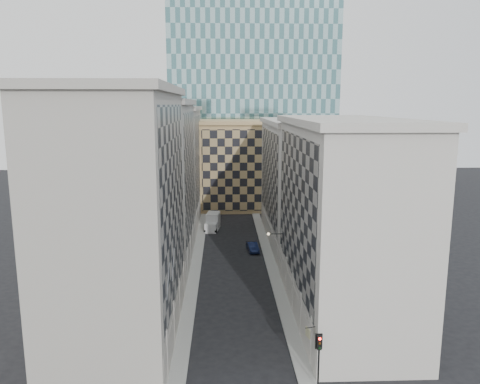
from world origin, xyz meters
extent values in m
cube|color=#979892|center=(-5.25, 30.00, 0.07)|extent=(1.50, 100.00, 0.15)
cube|color=#979892|center=(5.25, 30.00, 0.07)|extent=(1.50, 100.00, 0.15)
cube|color=#A09B90|center=(-11.00, 11.00, 11.50)|extent=(10.00, 22.00, 23.00)
cube|color=gray|center=(-6.12, 11.00, 13.00)|extent=(0.25, 19.36, 18.00)
cube|color=#A09B90|center=(-6.20, 11.00, 1.60)|extent=(0.45, 21.12, 3.20)
cube|color=#A09B90|center=(-11.00, 11.00, 23.35)|extent=(10.80, 22.80, 0.70)
cylinder|color=#A09B90|center=(-6.35, 2.75, 2.20)|extent=(0.90, 0.90, 4.40)
cylinder|color=#A09B90|center=(-6.35, 8.25, 2.20)|extent=(0.90, 0.90, 4.40)
cylinder|color=#A09B90|center=(-6.35, 13.75, 2.20)|extent=(0.90, 0.90, 4.40)
cylinder|color=#A09B90|center=(-6.35, 19.25, 2.20)|extent=(0.90, 0.90, 4.40)
cube|color=gray|center=(-11.00, 33.00, 11.00)|extent=(10.00, 22.00, 22.00)
cube|color=gray|center=(-6.12, 33.00, 12.50)|extent=(0.25, 19.36, 17.00)
cube|color=gray|center=(-6.20, 33.00, 1.60)|extent=(0.45, 21.12, 3.20)
cube|color=gray|center=(-11.00, 33.00, 22.35)|extent=(10.80, 22.80, 0.70)
cylinder|color=gray|center=(-6.35, 24.75, 2.20)|extent=(0.90, 0.90, 4.40)
cylinder|color=gray|center=(-6.35, 30.25, 2.20)|extent=(0.90, 0.90, 4.40)
cylinder|color=gray|center=(-6.35, 35.75, 2.20)|extent=(0.90, 0.90, 4.40)
cylinder|color=gray|center=(-6.35, 41.25, 2.20)|extent=(0.90, 0.90, 4.40)
cube|color=#A09B90|center=(-11.00, 55.00, 10.50)|extent=(10.00, 22.00, 21.00)
cube|color=gray|center=(-6.12, 55.00, 12.00)|extent=(0.25, 19.36, 16.00)
cube|color=#A09B90|center=(-6.20, 55.00, 1.60)|extent=(0.45, 21.12, 3.20)
cube|color=#A09B90|center=(-11.00, 55.00, 21.35)|extent=(10.80, 22.80, 0.70)
cylinder|color=#A09B90|center=(-6.35, 46.75, 2.20)|extent=(0.90, 0.90, 4.40)
cylinder|color=#A09B90|center=(-6.35, 52.25, 2.20)|extent=(0.90, 0.90, 4.40)
cylinder|color=#A09B90|center=(-6.35, 57.75, 2.20)|extent=(0.90, 0.90, 4.40)
cylinder|color=#A09B90|center=(-6.35, 63.25, 2.20)|extent=(0.90, 0.90, 4.40)
cube|color=beige|center=(11.00, 15.00, 10.00)|extent=(10.00, 26.00, 20.00)
cube|color=gray|center=(6.12, 15.00, 11.50)|extent=(0.25, 22.88, 15.00)
cube|color=beige|center=(6.20, 15.00, 1.60)|extent=(0.45, 24.96, 3.20)
cube|color=beige|center=(11.00, 15.00, 20.35)|extent=(10.80, 26.80, 0.70)
cylinder|color=beige|center=(6.35, 4.60, 2.20)|extent=(0.90, 0.90, 4.40)
cylinder|color=beige|center=(6.35, 9.80, 2.20)|extent=(0.90, 0.90, 4.40)
cylinder|color=beige|center=(6.35, 15.00, 2.20)|extent=(0.90, 0.90, 4.40)
cylinder|color=beige|center=(6.35, 20.20, 2.20)|extent=(0.90, 0.90, 4.40)
cylinder|color=beige|center=(6.35, 25.40, 2.20)|extent=(0.90, 0.90, 4.40)
cube|color=beige|center=(11.00, 42.00, 9.50)|extent=(10.00, 28.00, 19.00)
cube|color=gray|center=(6.12, 42.00, 11.00)|extent=(0.25, 24.64, 14.00)
cube|color=beige|center=(6.20, 42.00, 1.60)|extent=(0.45, 26.88, 3.20)
cube|color=beige|center=(11.00, 42.00, 19.35)|extent=(10.80, 28.80, 0.70)
cube|color=tan|center=(2.00, 68.00, 9.00)|extent=(16.00, 14.00, 18.00)
cube|color=tan|center=(2.00, 60.90, 9.00)|extent=(15.20, 0.25, 16.50)
cube|color=tan|center=(2.00, 68.00, 18.40)|extent=(16.80, 14.80, 0.80)
cube|color=#2D2723|center=(0.00, 82.00, 14.00)|extent=(6.00, 6.00, 28.00)
cube|color=#2D2723|center=(0.00, 82.00, 28.70)|extent=(7.00, 7.00, 1.40)
cone|color=#2D2723|center=(0.00, 82.00, 39.40)|extent=(7.20, 7.20, 20.00)
cylinder|color=gray|center=(-5.90, 4.00, 8.00)|extent=(0.10, 2.33, 2.33)
cylinder|color=gray|center=(-5.90, 8.00, 8.00)|extent=(0.10, 2.33, 2.33)
cylinder|color=black|center=(5.10, 24.00, 6.20)|extent=(1.80, 0.08, 0.08)
sphere|color=#FFE5B2|center=(4.20, 24.00, 6.20)|extent=(0.36, 0.36, 0.36)
cylinder|color=black|center=(5.90, 0.96, 1.81)|extent=(0.15, 0.15, 3.32)
cube|color=black|center=(5.90, 0.96, 4.04)|extent=(0.35, 0.29, 1.14)
cube|color=black|center=(5.90, 1.15, 4.04)|extent=(0.57, 0.04, 1.30)
sphere|color=#FF0C07|center=(5.90, 0.79, 4.42)|extent=(0.21, 0.21, 0.21)
sphere|color=#331E05|center=(5.90, 0.79, 4.04)|extent=(0.21, 0.21, 0.21)
sphere|color=black|center=(5.90, 0.79, 3.65)|extent=(0.21, 0.21, 0.21)
cube|color=silver|center=(-3.52, 47.58, 0.84)|extent=(2.35, 2.51, 1.69)
cube|color=silver|center=(-3.19, 49.99, 1.45)|extent=(2.59, 3.64, 2.91)
cylinder|color=black|center=(-4.55, 46.96, 0.42)|extent=(0.39, 0.87, 0.84)
cylinder|color=black|center=(-2.69, 46.71, 0.42)|extent=(0.39, 0.87, 0.84)
cylinder|color=black|center=(-3.97, 51.23, 0.42)|extent=(0.39, 0.87, 0.84)
cylinder|color=black|center=(-2.11, 50.98, 0.42)|extent=(0.39, 0.87, 0.84)
imported|color=#0F1839|center=(3.05, 36.39, 0.69)|extent=(1.93, 4.31, 1.38)
cylinder|color=black|center=(5.60, 3.00, 4.26)|extent=(0.90, 0.28, 0.06)
cube|color=tan|center=(5.40, 3.00, 3.80)|extent=(0.26, 0.80, 0.80)
camera|label=1|loc=(-1.42, -31.92, 21.99)|focal=35.00mm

